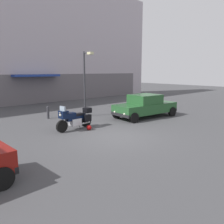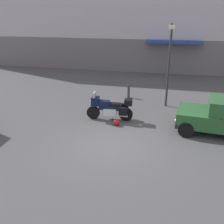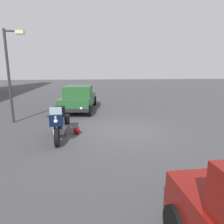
% 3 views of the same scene
% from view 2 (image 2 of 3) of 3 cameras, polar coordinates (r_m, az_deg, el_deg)
% --- Properties ---
extents(ground_plane, '(80.00, 80.00, 0.00)m').
position_cam_2_polar(ground_plane, '(10.17, -0.14, -7.48)').
color(ground_plane, '#424244').
extents(motorcycle, '(2.26, 0.79, 1.36)m').
position_cam_2_polar(motorcycle, '(12.31, -0.36, 0.98)').
color(motorcycle, black).
rests_on(motorcycle, ground).
extents(helmet, '(0.28, 0.28, 0.28)m').
position_cam_2_polar(helmet, '(11.83, 1.06, -2.41)').
color(helmet, '#990C0C').
rests_on(helmet, ground).
extents(streetlamp_curbside, '(0.28, 0.94, 4.41)m').
position_cam_2_polar(streetlamp_curbside, '(13.89, 12.70, 11.74)').
color(streetlamp_curbside, '#2D2D33').
rests_on(streetlamp_curbside, ground).
extents(bollard_curbside, '(0.16, 0.16, 0.84)m').
position_cam_2_polar(bollard_curbside, '(15.71, 3.73, 4.82)').
color(bollard_curbside, '#333338').
rests_on(bollard_curbside, ground).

